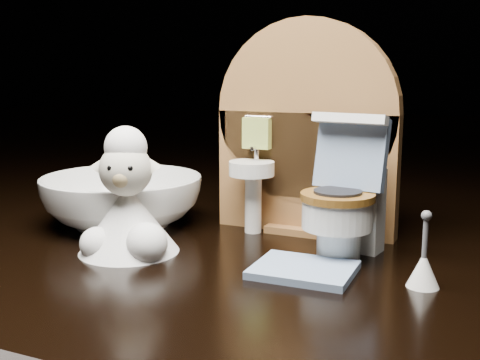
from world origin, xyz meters
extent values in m
cube|color=black|center=(0.00, 0.00, -0.05)|extent=(2.50, 2.50, 0.10)
cube|color=#905F32|center=(0.00, 0.07, 0.04)|extent=(0.13, 0.02, 0.09)
cylinder|color=#905F32|center=(0.00, 0.07, 0.09)|extent=(0.13, 0.02, 0.13)
cube|color=#905F32|center=(0.00, 0.07, 0.00)|extent=(0.05, 0.04, 0.01)
cylinder|color=white|center=(-0.03, 0.05, 0.02)|extent=(0.01, 0.01, 0.04)
cylinder|color=white|center=(-0.03, 0.04, 0.05)|extent=(0.03, 0.03, 0.01)
cylinder|color=silver|center=(-0.03, 0.05, 0.06)|extent=(0.00, 0.00, 0.01)
cube|color=#A8BB4F|center=(-0.03, 0.05, 0.07)|extent=(0.02, 0.01, 0.02)
cube|color=#905F32|center=(0.04, 0.06, 0.05)|extent=(0.02, 0.01, 0.02)
cylinder|color=beige|center=(0.04, 0.05, 0.05)|extent=(0.02, 0.02, 0.02)
cylinder|color=white|center=(0.04, 0.01, 0.01)|extent=(0.03, 0.03, 0.02)
cylinder|color=white|center=(0.04, 0.01, 0.03)|extent=(0.04, 0.04, 0.02)
cylinder|color=brown|center=(0.04, 0.01, 0.04)|extent=(0.04, 0.04, 0.00)
cube|color=white|center=(0.04, 0.04, 0.03)|extent=(0.04, 0.02, 0.05)
cube|color=#738BAD|center=(0.04, 0.03, 0.06)|extent=(0.05, 0.02, 0.05)
cube|color=white|center=(0.04, 0.02, 0.09)|extent=(0.05, 0.02, 0.01)
cylinder|color=#A6C822|center=(0.05, 0.03, 0.06)|extent=(0.01, 0.01, 0.01)
cube|color=#738BAD|center=(0.03, -0.02, 0.00)|extent=(0.06, 0.05, 0.00)
cone|color=white|center=(0.09, -0.02, 0.01)|extent=(0.02, 0.02, 0.02)
cylinder|color=#59595B|center=(0.09, -0.02, 0.03)|extent=(0.00, 0.00, 0.02)
sphere|color=#59595B|center=(0.09, -0.02, 0.04)|extent=(0.01, 0.01, 0.01)
cone|color=white|center=(-0.09, -0.03, 0.02)|extent=(0.06, 0.06, 0.04)
sphere|color=white|center=(-0.07, -0.04, 0.01)|extent=(0.03, 0.03, 0.03)
sphere|color=white|center=(-0.10, -0.05, 0.01)|extent=(0.02, 0.02, 0.02)
sphere|color=beige|center=(-0.09, -0.03, 0.05)|extent=(0.03, 0.03, 0.03)
sphere|color=tan|center=(-0.08, -0.04, 0.05)|extent=(0.01, 0.01, 0.01)
sphere|color=white|center=(-0.09, -0.03, 0.07)|extent=(0.03, 0.03, 0.03)
cone|color=beige|center=(-0.10, -0.03, 0.06)|extent=(0.02, 0.01, 0.02)
cone|color=beige|center=(-0.07, -0.02, 0.06)|extent=(0.02, 0.01, 0.02)
sphere|color=black|center=(-0.09, -0.05, 0.06)|extent=(0.00, 0.00, 0.00)
sphere|color=black|center=(-0.08, -0.04, 0.06)|extent=(0.00, 0.00, 0.00)
imported|color=white|center=(-0.13, 0.02, 0.02)|extent=(0.16, 0.16, 0.04)
camera|label=1|loc=(0.13, -0.34, 0.12)|focal=45.00mm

